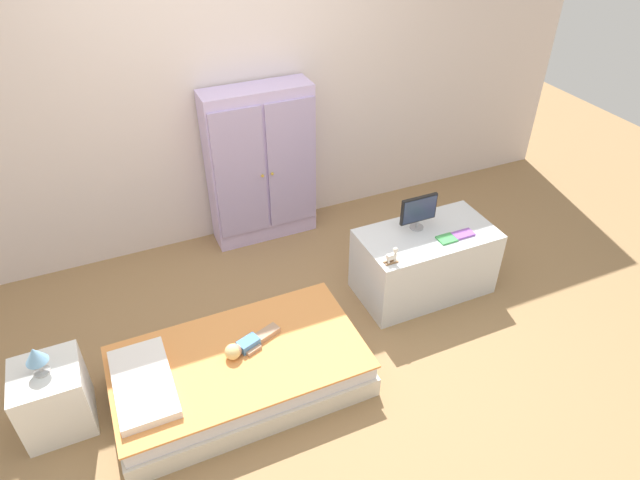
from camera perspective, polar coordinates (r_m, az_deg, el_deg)
ground_plane at (r=3.81m, az=-1.63°, el=-11.23°), size 10.00×10.00×0.02m
back_wall at (r=4.33m, az=-10.26°, el=16.17°), size 6.40×0.05×2.70m
bed at (r=3.54m, az=-8.23°, el=-13.24°), size 1.51×0.84×0.27m
pillow at (r=3.38m, az=-17.76°, el=-13.88°), size 0.32×0.60×0.05m
doll at (r=3.43m, az=-7.98°, el=-10.83°), size 0.38×0.20×0.10m
nightstand at (r=3.60m, az=-25.75°, el=-14.41°), size 0.37×0.37×0.43m
table_lamp at (r=3.37m, az=-27.28°, el=-10.62°), size 0.12×0.12×0.19m
wardrobe at (r=4.50m, az=-6.10°, el=7.61°), size 0.85×0.31×1.31m
tv_stand at (r=4.15m, az=10.69°, el=-2.21°), size 0.98×0.53×0.52m
tv_monitor at (r=3.96m, az=10.14°, el=3.01°), size 0.28×0.10×0.26m
rocking_horse_toy at (r=3.66m, az=7.48°, el=-1.64°), size 0.10×0.04×0.12m
book_green at (r=3.96m, az=12.92°, el=0.11°), size 0.13×0.10×0.01m
book_purple at (r=4.03m, az=14.53°, el=0.59°), size 0.16×0.09×0.02m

